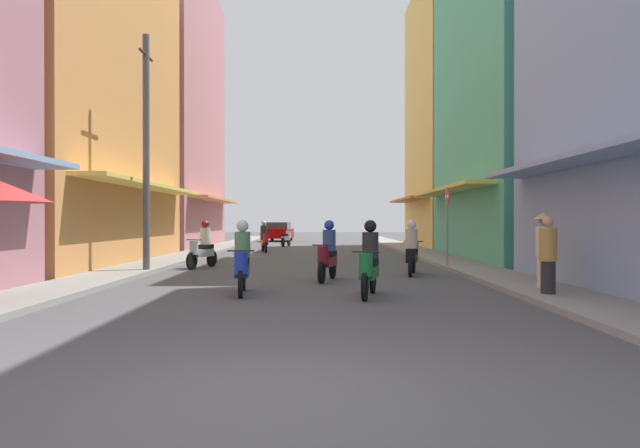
{
  "coord_description": "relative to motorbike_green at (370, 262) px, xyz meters",
  "views": [
    {
      "loc": [
        0.46,
        -5.24,
        1.56
      ],
      "look_at": [
        0.44,
        19.04,
        1.43
      ],
      "focal_mm": 32.33,
      "sensor_mm": 36.0,
      "label": 1
    }
  ],
  "objects": [
    {
      "name": "motorbike_red",
      "position": [
        -3.78,
        16.73,
        0.0
      ],
      "size": [
        0.63,
        1.79,
        1.58
      ],
      "color": "black",
      "rests_on": "ground"
    },
    {
      "name": "motorbike_black",
      "position": [
        1.64,
        4.74,
        0.0
      ],
      "size": [
        0.65,
        1.78,
        1.58
      ],
      "color": "black",
      "rests_on": "ground"
    },
    {
      "name": "sidewalk_right",
      "position": [
        3.8,
        13.82,
        -0.64
      ],
      "size": [
        1.69,
        56.8,
        0.12
      ],
      "primitive_type": "cube",
      "color": "gray",
      "rests_on": "ground"
    },
    {
      "name": "building_right_mid",
      "position": [
        7.64,
        11.32,
        7.73
      ],
      "size": [
        7.05,
        10.89,
        16.87
      ],
      "color": "#4CB28C",
      "rests_on": "ground"
    },
    {
      "name": "utility_pole",
      "position": [
        -6.17,
        5.24,
        2.91
      ],
      "size": [
        0.2,
        1.2,
        7.07
      ],
      "color": "#4C4C4F",
      "rests_on": "ground"
    },
    {
      "name": "motorbike_silver",
      "position": [
        -4.89,
        7.16,
        0.0
      ],
      "size": [
        0.78,
        1.73,
        1.58
      ],
      "color": "black",
      "rests_on": "ground"
    },
    {
      "name": "building_right_far",
      "position": [
        7.64,
        21.85,
        6.97
      ],
      "size": [
        7.05,
        9.46,
        15.36
      ],
      "color": "#EFD159",
      "rests_on": "ground"
    },
    {
      "name": "motorbike_maroon",
      "position": [
        -0.81,
        3.11,
        0.0
      ],
      "size": [
        0.66,
        1.78,
        1.58
      ],
      "color": "black",
      "rests_on": "ground"
    },
    {
      "name": "motorbike_white",
      "position": [
        -3.07,
        23.23,
        -0.2
      ],
      "size": [
        0.65,
        1.78,
        0.96
      ],
      "color": "black",
      "rests_on": "ground"
    },
    {
      "name": "ground_plane",
      "position": [
        -1.48,
        13.82,
        -0.7
      ],
      "size": [
        107.36,
        107.36,
        0.0
      ],
      "primitive_type": "plane",
      "color": "#4C4C4F"
    },
    {
      "name": "sidewalk_left",
      "position": [
        -6.76,
        13.82,
        -0.64
      ],
      "size": [
        1.69,
        56.8,
        0.12
      ],
      "primitive_type": "cube",
      "color": "gray",
      "rests_on": "ground"
    },
    {
      "name": "building_left_far",
      "position": [
        -10.6,
        22.0,
        7.19
      ],
      "size": [
        7.05,
        11.82,
        15.79
      ],
      "color": "#B7727F",
      "rests_on": "ground"
    },
    {
      "name": "pedestrian_foreground",
      "position": [
        3.5,
        -0.44,
        0.13
      ],
      "size": [
        0.34,
        0.34,
        1.66
      ],
      "color": "#262628",
      "rests_on": "ground"
    },
    {
      "name": "parked_car",
      "position": [
        -4.16,
        32.29,
        0.04
      ],
      "size": [
        2.1,
        4.24,
        1.45
      ],
      "color": "#8C0000",
      "rests_on": "ground"
    },
    {
      "name": "street_sign_no_entry",
      "position": [
        3.11,
        6.84,
        1.01
      ],
      "size": [
        0.07,
        0.6,
        2.65
      ],
      "color": "gray",
      "rests_on": "ground"
    },
    {
      "name": "pedestrian_midway",
      "position": [
        3.83,
        0.63,
        0.28
      ],
      "size": [
        0.44,
        0.44,
        1.76
      ],
      "color": "beige",
      "rests_on": "ground"
    },
    {
      "name": "motorbike_green",
      "position": [
        0.0,
        0.0,
        0.0
      ],
      "size": [
        0.63,
        1.78,
        1.58
      ],
      "color": "black",
      "rests_on": "ground"
    },
    {
      "name": "motorbike_blue",
      "position": [
        -2.67,
        0.43,
        0.0
      ],
      "size": [
        0.55,
        1.81,
        1.58
      ],
      "color": "black",
      "rests_on": "ground"
    },
    {
      "name": "building_left_mid",
      "position": [
        -10.59,
        8.81,
        5.29
      ],
      "size": [
        7.05,
        12.69,
        12.0
      ],
      "color": "#D88C4C",
      "rests_on": "ground"
    }
  ]
}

